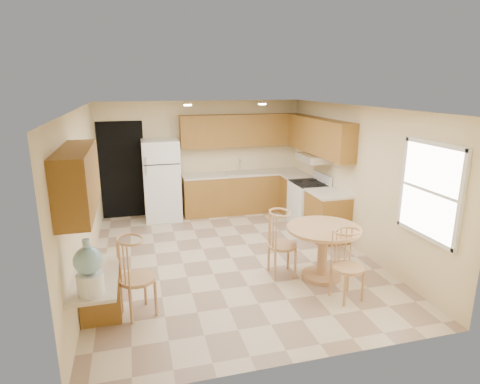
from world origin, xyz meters
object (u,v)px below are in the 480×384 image
object	(u,v)px
dining_table	(323,245)
chair_desk	(136,272)
chair_table_a	(285,239)
stove	(309,204)
refrigerator	(162,180)
chair_table_b	(352,262)
water_crock	(89,270)

from	to	relation	value
dining_table	chair_desk	distance (m)	2.73
chair_table_a	chair_desk	bearing A→B (deg)	-73.52
chair_table_a	stove	bearing A→B (deg)	149.08
stove	dining_table	bearing A→B (deg)	-109.26
refrigerator	chair_desk	world-z (taller)	refrigerator
stove	chair_table_a	distance (m)	2.46
chair_table_b	water_crock	world-z (taller)	water_crock
dining_table	chair_desk	xyz separation A→B (m)	(-2.70, -0.41, 0.10)
refrigerator	chair_table_b	distance (m)	4.71
dining_table	chair_table_a	world-z (taller)	chair_table_a
chair_table_a	dining_table	bearing A→B (deg)	76.21
chair_table_a	water_crock	size ratio (longest dim) A/B	1.70
refrigerator	chair_desk	distance (m)	3.90
chair_table_b	chair_desk	size ratio (longest dim) A/B	0.93
stove	dining_table	xyz separation A→B (m)	(-0.78, -2.22, 0.06)
refrigerator	stove	xyz separation A→B (m)	(2.88, -1.22, -0.39)
refrigerator	chair_table_a	world-z (taller)	refrigerator
chair_desk	chair_table_a	bearing A→B (deg)	83.19
stove	chair_table_b	world-z (taller)	stove
water_crock	chair_desk	bearing A→B (deg)	56.15
stove	water_crock	world-z (taller)	water_crock
chair_table_b	dining_table	bearing A→B (deg)	-96.24
dining_table	chair_table_b	bearing A→B (deg)	-86.14
stove	water_crock	size ratio (longest dim) A/B	1.83
refrigerator	dining_table	xyz separation A→B (m)	(2.10, -3.44, -0.33)
chair_desk	refrigerator	bearing A→B (deg)	149.63
stove	chair_desk	bearing A→B (deg)	-142.89
dining_table	water_crock	world-z (taller)	water_crock
refrigerator	chair_desk	bearing A→B (deg)	-98.86
refrigerator	chair_table_b	size ratio (longest dim) A/B	1.79
chair_table_b	chair_desk	distance (m)	2.77
refrigerator	water_crock	bearing A→B (deg)	-103.08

